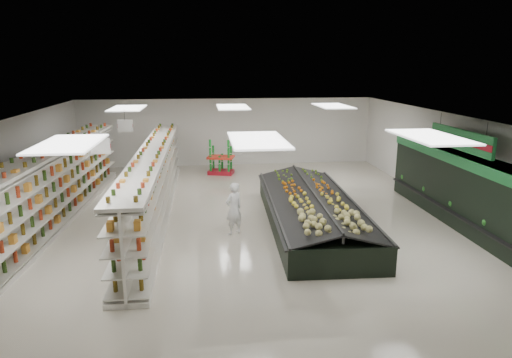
{
  "coord_description": "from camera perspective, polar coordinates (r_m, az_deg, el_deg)",
  "views": [
    {
      "loc": [
        -1.2,
        -13.84,
        4.78
      ],
      "look_at": [
        0.46,
        0.16,
        1.22
      ],
      "focal_mm": 32.0,
      "sensor_mm": 36.0,
      "label": 1
    }
  ],
  "objects": [
    {
      "name": "gondola_left",
      "position": [
        14.68,
        -24.9,
        -1.93
      ],
      "size": [
        1.66,
        13.17,
        2.28
      ],
      "rotation": [
        0.0,
        0.0,
        -0.05
      ],
      "color": "white",
      "rests_on": "floor"
    },
    {
      "name": "produce_wall_case",
      "position": [
        14.99,
        24.55,
        -0.8
      ],
      "size": [
        0.93,
        8.0,
        2.2
      ],
      "color": "black",
      "rests_on": "floor"
    },
    {
      "name": "wall_right",
      "position": [
        16.4,
        23.42,
        1.8
      ],
      "size": [
        0.02,
        16.0,
        3.2
      ],
      "primitive_type": "cube",
      "color": "silver",
      "rests_on": "floor"
    },
    {
      "name": "floor",
      "position": [
        14.7,
        -1.7,
        -4.82
      ],
      "size": [
        16.0,
        16.0,
        0.0
      ],
      "primitive_type": "plane",
      "color": "beige",
      "rests_on": "ground"
    },
    {
      "name": "hortifruti_banner",
      "position": [
        14.57,
        24.15,
        4.52
      ],
      "size": [
        0.12,
        3.2,
        0.95
      ],
      "color": "#1F7435",
      "rests_on": "ceiling"
    },
    {
      "name": "ceiling",
      "position": [
        13.99,
        -1.8,
        7.67
      ],
      "size": [
        14.0,
        16.0,
        0.02
      ],
      "primitive_type": "cube",
      "color": "white",
      "rests_on": "wall_back"
    },
    {
      "name": "aisle_sign_far",
      "position": [
        16.18,
        -16.04,
        6.42
      ],
      "size": [
        0.52,
        0.06,
        0.75
      ],
      "color": "white",
      "rests_on": "ceiling"
    },
    {
      "name": "wall_back",
      "position": [
        22.11,
        -3.58,
        5.87
      ],
      "size": [
        14.0,
        0.02,
        3.2
      ],
      "primitive_type": "cube",
      "color": "silver",
      "rests_on": "floor"
    },
    {
      "name": "wall_front",
      "position": [
        6.76,
        4.4,
        -13.94
      ],
      "size": [
        14.0,
        0.02,
        3.2
      ],
      "primitive_type": "cube",
      "color": "silver",
      "rests_on": "floor"
    },
    {
      "name": "wall_left",
      "position": [
        15.34,
        -28.78,
        0.43
      ],
      "size": [
        0.02,
        16.0,
        3.2
      ],
      "primitive_type": "cube",
      "color": "silver",
      "rests_on": "floor"
    },
    {
      "name": "aisle_sign_near",
      "position": [
        12.3,
        -18.9,
        3.9
      ],
      "size": [
        0.52,
        0.06,
        0.75
      ],
      "color": "white",
      "rests_on": "ceiling"
    },
    {
      "name": "soda_endcap",
      "position": [
        20.35,
        -4.42,
        2.56
      ],
      "size": [
        1.29,
        1.03,
        1.45
      ],
      "rotation": [
        0.0,
        0.0,
        -0.26
      ],
      "color": "#A71321",
      "rests_on": "floor"
    },
    {
      "name": "produce_island",
      "position": [
        13.99,
        6.96,
        -3.76
      ],
      "size": [
        2.96,
        7.44,
        1.1
      ],
      "rotation": [
        0.0,
        0.0,
        -0.04
      ],
      "color": "black",
      "rests_on": "floor"
    },
    {
      "name": "shopper_main",
      "position": [
        13.09,
        -2.8,
        -3.71
      ],
      "size": [
        0.67,
        0.62,
        1.53
      ],
      "primitive_type": "imported",
      "rotation": [
        0.0,
        0.0,
        3.74
      ],
      "color": "white",
      "rests_on": "floor"
    },
    {
      "name": "gondola_center",
      "position": [
        15.17,
        -12.56,
        -0.71
      ],
      "size": [
        0.97,
        12.26,
        2.12
      ],
      "rotation": [
        0.0,
        0.0,
        -0.0
      ],
      "color": "white",
      "rests_on": "floor"
    },
    {
      "name": "shopper_background",
      "position": [
        17.28,
        -13.51,
        0.82
      ],
      "size": [
        0.94,
        1.04,
        1.82
      ],
      "primitive_type": "imported",
      "rotation": [
        0.0,
        0.0,
        1.0
      ],
      "color": "tan",
      "rests_on": "floor"
    }
  ]
}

